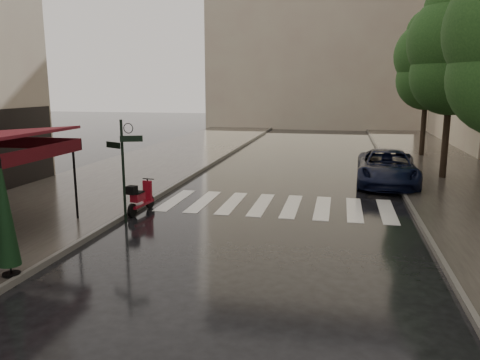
% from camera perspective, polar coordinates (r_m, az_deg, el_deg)
% --- Properties ---
extents(ground, '(120.00, 120.00, 0.00)m').
position_cam_1_polar(ground, '(11.55, -14.80, -9.53)').
color(ground, black).
rests_on(ground, ground).
extents(sidewalk_near, '(6.00, 60.00, 0.12)m').
position_cam_1_polar(sidewalk_near, '(23.92, -11.56, 1.53)').
color(sidewalk_near, '#38332D').
rests_on(sidewalk_near, ground).
extents(sidewalk_far, '(5.50, 60.00, 0.12)m').
position_cam_1_polar(sidewalk_far, '(22.55, 25.27, 0.08)').
color(sidewalk_far, '#38332D').
rests_on(sidewalk_far, ground).
extents(curb_near, '(0.12, 60.00, 0.16)m').
position_cam_1_polar(curb_near, '(22.87, -4.54, 1.33)').
color(curb_near, '#595651').
rests_on(curb_near, ground).
extents(curb_far, '(0.12, 60.00, 0.16)m').
position_cam_1_polar(curb_far, '(22.07, 18.19, 0.42)').
color(curb_far, '#595651').
rests_on(curb_far, ground).
extents(crosswalk, '(7.85, 3.20, 0.01)m').
position_cam_1_polar(crosswalk, '(16.22, 4.45, -3.09)').
color(crosswalk, silver).
rests_on(crosswalk, ground).
extents(signpost, '(1.17, 0.29, 3.10)m').
position_cam_1_polar(signpost, '(14.20, -14.05, 2.06)').
color(signpost, black).
rests_on(signpost, ground).
extents(backdrop_building, '(22.00, 6.00, 20.00)m').
position_cam_1_polar(backdrop_building, '(47.99, 10.10, 18.31)').
color(backdrop_building, tan).
rests_on(backdrop_building, ground).
extents(tree_mid, '(3.80, 3.80, 8.34)m').
position_cam_1_polar(tree_mid, '(22.09, 24.57, 14.39)').
color(tree_mid, black).
rests_on(tree_mid, sidewalk_far).
extents(tree_far, '(3.80, 3.80, 8.16)m').
position_cam_1_polar(tree_far, '(28.99, 21.98, 13.35)').
color(tree_far, black).
rests_on(tree_far, sidewalk_far).
extents(scooter, '(0.48, 1.58, 1.04)m').
position_cam_1_polar(scooter, '(15.45, -12.08, -2.23)').
color(scooter, black).
rests_on(scooter, ground).
extents(parked_car, '(2.58, 5.26, 1.44)m').
position_cam_1_polar(parked_car, '(20.40, 17.48, 1.45)').
color(parked_car, black).
rests_on(parked_car, ground).
extents(parasol_front, '(0.45, 0.45, 2.51)m').
position_cam_1_polar(parasol_front, '(10.79, -26.69, -3.69)').
color(parasol_front, black).
rests_on(parasol_front, sidewalk_near).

